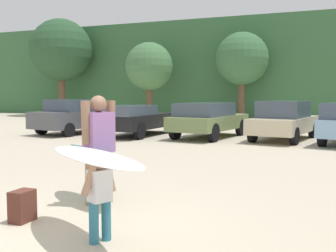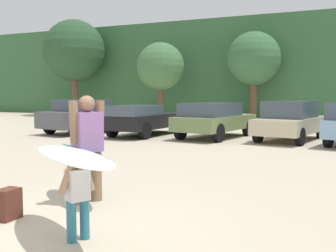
% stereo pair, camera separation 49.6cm
% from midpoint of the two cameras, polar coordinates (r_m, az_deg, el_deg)
% --- Properties ---
extents(ground_plane, '(120.00, 120.00, 0.00)m').
position_cam_midpoint_polar(ground_plane, '(6.06, -16.49, -13.10)').
color(ground_plane, beige).
extents(hillside_ridge, '(108.00, 12.00, 7.63)m').
position_cam_midpoint_polar(hillside_ridge, '(36.63, 15.98, 7.52)').
color(hillside_ridge, '#38663D').
rests_on(hillside_ridge, ground_plane).
extents(tree_ridge_back, '(5.12, 5.12, 7.99)m').
position_cam_midpoint_polar(tree_ridge_back, '(35.29, -15.25, 10.24)').
color(tree_ridge_back, brown).
rests_on(tree_ridge_back, ground_plane).
extents(tree_far_left, '(3.55, 3.55, 5.64)m').
position_cam_midpoint_polar(tree_far_left, '(30.49, -3.15, 8.34)').
color(tree_far_left, brown).
rests_on(tree_far_left, ground_plane).
extents(tree_far_right, '(3.82, 3.82, 6.24)m').
position_cam_midpoint_polar(tree_far_right, '(29.88, 9.90, 9.25)').
color(tree_far_right, brown).
rests_on(tree_far_right, ground_plane).
extents(parked_car_dark_gray, '(2.87, 4.71, 1.57)m').
position_cam_midpoint_polar(parked_car_dark_gray, '(19.13, -13.30, 1.38)').
color(parked_car_dark_gray, '#4C4F54').
rests_on(parked_car_dark_gray, ground_plane).
extents(parked_car_black, '(2.02, 4.64, 1.34)m').
position_cam_midpoint_polar(parked_car_black, '(17.55, -5.22, 1.02)').
color(parked_car_black, black).
rests_on(parked_car_black, ground_plane).
extents(parked_car_olive_green, '(2.53, 4.54, 1.45)m').
position_cam_midpoint_polar(parked_car_olive_green, '(16.74, 4.81, 1.04)').
color(parked_car_olive_green, '#6B7F4C').
rests_on(parked_car_olive_green, ground_plane).
extents(parked_car_champagne, '(2.48, 4.51, 1.54)m').
position_cam_midpoint_polar(parked_car_champagne, '(16.46, 15.22, 0.83)').
color(parked_car_champagne, beige).
rests_on(parked_car_champagne, ground_plane).
extents(person_adult, '(0.48, 0.66, 1.79)m').
position_cam_midpoint_polar(person_adult, '(6.83, -11.78, -2.33)').
color(person_adult, '#8C6B4C').
rests_on(person_adult, ground_plane).
extents(person_child, '(0.29, 0.49, 1.06)m').
position_cam_midpoint_polar(person_child, '(5.12, -12.38, -9.35)').
color(person_child, teal).
rests_on(person_child, ground_plane).
extents(surfboard_teal, '(1.76, 1.38, 0.25)m').
position_cam_midpoint_polar(surfboard_teal, '(6.96, -12.32, -3.54)').
color(surfboard_teal, teal).
extents(surfboard_white, '(2.24, 1.84, 0.08)m').
position_cam_midpoint_polar(surfboard_white, '(5.09, -13.14, -4.17)').
color(surfboard_white, white).
extents(backpack_dropped, '(0.24, 0.34, 0.45)m').
position_cam_midpoint_polar(backpack_dropped, '(6.31, -22.01, -10.43)').
color(backpack_dropped, '#592D23').
rests_on(backpack_dropped, ground_plane).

